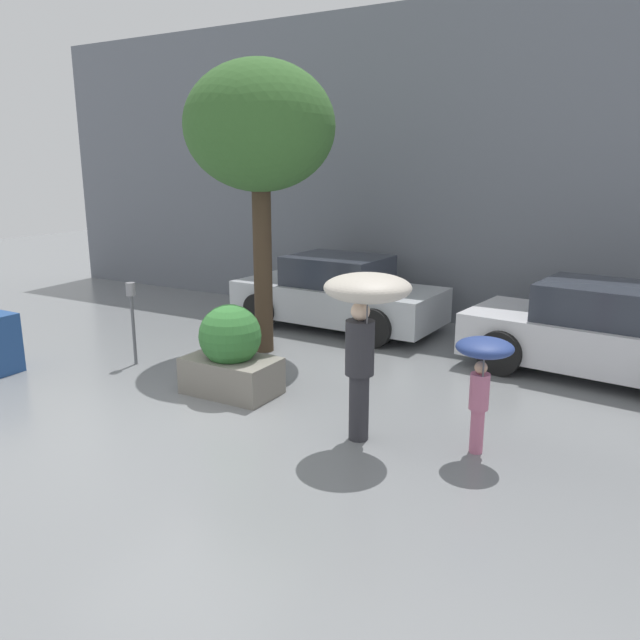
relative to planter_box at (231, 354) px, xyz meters
name	(u,v)px	position (x,y,z in m)	size (l,w,h in m)	color
ground_plane	(178,419)	(-0.01, -1.06, -0.56)	(40.00, 40.00, 0.00)	slate
building_facade	(395,167)	(-0.01, 5.44, 2.44)	(18.00, 0.30, 6.00)	slate
planter_box	(231,354)	(0.00, 0.00, 0.00)	(1.26, 0.84, 1.24)	gray
person_adult	(365,312)	(2.25, -0.52, 0.95)	(0.94, 0.94, 1.93)	#2D2D33
person_child	(483,365)	(3.46, -0.19, 0.45)	(0.60, 0.60, 1.31)	#B76684
parked_car_near	(338,295)	(-0.47, 3.91, 0.07)	(4.03, 2.04, 1.38)	#B7BCC1
parked_car_far	(601,334)	(4.25, 3.32, 0.07)	(4.00, 2.25, 1.38)	silver
street_tree	(260,130)	(-0.78, 1.89, 3.01)	(2.36, 2.36, 4.63)	#423323
parking_meter	(132,306)	(-2.10, 0.27, 0.37)	(0.14, 0.14, 1.30)	#595B60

